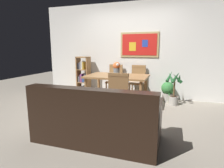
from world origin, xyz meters
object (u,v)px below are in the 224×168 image
(dining_chair_far_left, at_px, (115,78))
(potted_ivy, at_px, (168,90))
(leather_couch, at_px, (96,121))
(bookshelf, at_px, (84,78))
(dining_table, at_px, (117,79))
(dining_chair_far_right, at_px, (138,79))
(flower_vase, at_px, (117,68))
(potted_palm, at_px, (174,91))
(dining_chair_near_right, at_px, (120,92))

(dining_chair_far_left, distance_m, potted_ivy, 1.47)
(leather_couch, relative_size, bookshelf, 1.60)
(dining_table, distance_m, dining_chair_far_right, 0.90)
(leather_couch, bearing_deg, potted_ivy, 70.51)
(leather_couch, height_order, potted_ivy, leather_couch)
(flower_vase, bearing_deg, potted_palm, 17.88)
(dining_table, bearing_deg, dining_chair_far_left, 110.85)
(dining_chair_far_left, bearing_deg, dining_table, -69.15)
(dining_chair_near_right, height_order, potted_palm, dining_chair_near_right)
(bookshelf, relative_size, potted_palm, 1.35)
(dining_table, bearing_deg, potted_ivy, 37.01)
(dining_chair_near_right, distance_m, leather_couch, 0.98)
(bookshelf, distance_m, flower_vase, 1.48)
(dining_chair_far_left, height_order, potted_ivy, dining_chair_far_left)
(dining_chair_far_right, distance_m, flower_vase, 0.93)
(dining_table, relative_size, dining_chair_near_right, 1.55)
(dining_chair_far_left, relative_size, flower_vase, 2.96)
(dining_chair_far_left, bearing_deg, potted_palm, -11.73)
(dining_table, bearing_deg, dining_chair_near_right, -70.01)
(dining_chair_near_right, distance_m, flower_vase, 1.00)
(dining_chair_far_left, bearing_deg, potted_ivy, 1.18)
(dining_table, xyz_separation_m, potted_palm, (1.28, 0.49, -0.28))
(dining_table, bearing_deg, potted_palm, 21.01)
(dining_table, height_order, bookshelf, bookshelf)
(dining_chair_far_left, height_order, bookshelf, bookshelf)
(dining_table, bearing_deg, leather_couch, -83.31)
(dining_chair_near_right, bearing_deg, dining_table, 109.99)
(potted_ivy, bearing_deg, flower_vase, -146.04)
(dining_table, bearing_deg, flower_vase, 117.44)
(bookshelf, bearing_deg, leather_couch, -59.73)
(dining_chair_far_right, height_order, potted_palm, dining_chair_far_right)
(leather_couch, bearing_deg, flower_vase, 97.52)
(leather_couch, distance_m, bookshelf, 2.93)
(dining_chair_far_left, bearing_deg, dining_chair_near_right, -69.57)
(dining_table, xyz_separation_m, dining_chair_near_right, (0.29, -0.80, -0.10))
(leather_couch, xyz_separation_m, bookshelf, (-1.48, 2.53, 0.20))
(dining_chair_far_left, relative_size, potted_palm, 1.09)
(bookshelf, bearing_deg, potted_palm, -6.30)
(dining_chair_near_right, height_order, flower_vase, flower_vase)
(potted_ivy, bearing_deg, dining_table, -142.99)
(dining_table, distance_m, bookshelf, 1.49)
(leather_couch, bearing_deg, potted_palm, 64.49)
(potted_palm, bearing_deg, bookshelf, 173.70)
(dining_chair_far_right, bearing_deg, flower_vase, -115.79)
(dining_chair_near_right, height_order, bookshelf, bookshelf)
(dining_chair_near_right, relative_size, dining_chair_far_left, 1.00)
(potted_ivy, bearing_deg, bookshelf, -178.13)
(dining_chair_far_left, xyz_separation_m, potted_ivy, (1.44, 0.03, -0.26))
(bookshelf, height_order, flower_vase, bookshelf)
(bookshelf, bearing_deg, dining_chair_near_right, -45.22)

